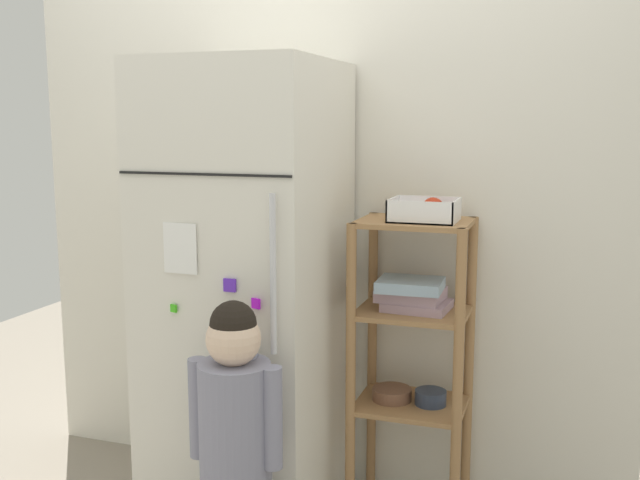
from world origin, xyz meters
TOP-DOWN VIEW (x-y plane):
  - kitchen_wall_back at (0.00, 0.39)m, footprint 2.50×0.03m
  - refrigerator at (-0.14, 0.02)m, footprint 0.61×0.71m
  - child_standing at (0.02, -0.46)m, footprint 0.31×0.23m
  - pantry_shelf_unit at (0.43, 0.18)m, footprint 0.42×0.34m
  - fruit_bin at (0.49, 0.17)m, footprint 0.23×0.20m

SIDE VIEW (x-z plane):
  - child_standing at x=0.02m, z-range 0.10..1.06m
  - pantry_shelf_unit at x=0.43m, z-range 0.15..1.28m
  - refrigerator at x=-0.14m, z-range 0.00..1.69m
  - kitchen_wall_back at x=0.00m, z-range 0.00..2.19m
  - fruit_bin at x=0.49m, z-range 1.13..1.21m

